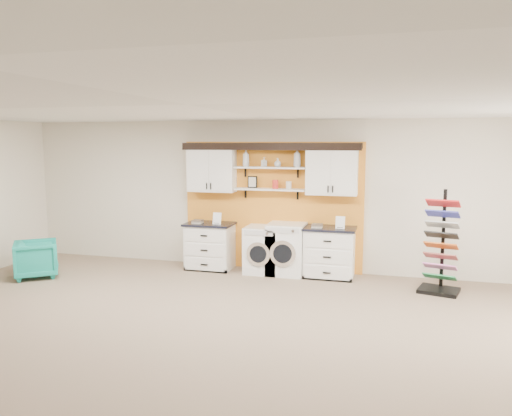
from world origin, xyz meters
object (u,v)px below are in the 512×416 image
(base_cabinet_left, at_px, (210,246))
(washer, at_px, (263,249))
(armchair, at_px, (36,259))
(base_cabinet_right, at_px, (329,252))
(sample_rack, at_px, (440,260))
(dryer, at_px, (287,249))

(base_cabinet_left, distance_m, washer, 1.04)
(washer, distance_m, armchair, 4.06)
(base_cabinet_left, relative_size, base_cabinet_right, 0.98)
(sample_rack, distance_m, armchair, 6.93)
(base_cabinet_right, height_order, sample_rack, sample_rack)
(base_cabinet_right, bearing_deg, base_cabinet_left, 180.00)
(base_cabinet_left, height_order, washer, base_cabinet_left)
(base_cabinet_left, xyz_separation_m, sample_rack, (4.08, -0.44, 0.09))
(washer, height_order, armchair, washer)
(dryer, xyz_separation_m, armchair, (-4.27, -1.37, -0.14))
(sample_rack, bearing_deg, dryer, -174.64)
(base_cabinet_left, bearing_deg, armchair, -153.68)
(armchair, bearing_deg, dryer, -110.11)
(dryer, xyz_separation_m, sample_rack, (2.60, -0.44, 0.06))
(dryer, bearing_deg, armchair, -162.17)
(base_cabinet_left, distance_m, base_cabinet_right, 2.26)
(base_cabinet_left, xyz_separation_m, dryer, (1.49, -0.00, 0.03))
(washer, bearing_deg, sample_rack, -8.14)
(washer, bearing_deg, dryer, 0.00)
(base_cabinet_right, relative_size, dryer, 0.99)
(base_cabinet_left, bearing_deg, base_cabinet_right, -0.00)
(base_cabinet_left, distance_m, dryer, 1.49)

